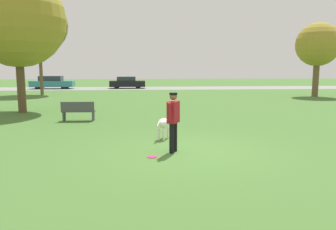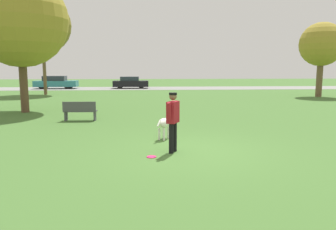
{
  "view_description": "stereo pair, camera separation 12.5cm",
  "coord_description": "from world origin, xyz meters",
  "views": [
    {
      "loc": [
        -1.29,
        -8.65,
        2.25
      ],
      "look_at": [
        -0.53,
        0.75,
        0.9
      ],
      "focal_mm": 35.0,
      "sensor_mm": 36.0,
      "label": 1
    },
    {
      "loc": [
        -1.17,
        -8.66,
        2.25
      ],
      "look_at": [
        -0.53,
        0.75,
        0.9
      ],
      "focal_mm": 35.0,
      "sensor_mm": 36.0,
      "label": 2
    }
  ],
  "objects": [
    {
      "name": "parked_car_teal",
      "position": [
        -11.08,
        28.3,
        0.69
      ],
      "size": [
        4.58,
        1.81,
        1.4
      ],
      "rotation": [
        0.0,
        0.0,
        0.01
      ],
      "color": "teal",
      "rests_on": "ground_plane"
    },
    {
      "name": "person",
      "position": [
        -0.46,
        -0.07,
        0.95
      ],
      "size": [
        0.39,
        0.66,
        1.61
      ],
      "rotation": [
        0.0,
        0.0,
        1.11
      ],
      "color": "black",
      "rests_on": "ground_plane"
    },
    {
      "name": "ground_plane",
      "position": [
        0.0,
        0.0,
        0.0
      ],
      "size": [
        120.0,
        120.0,
        0.0
      ],
      "primitive_type": "plane",
      "color": "#426B2D"
    },
    {
      "name": "tree_near_left",
      "position": [
        -7.39,
        8.53,
        4.63
      ],
      "size": [
        4.72,
        4.72,
        7.01
      ],
      "color": "brown",
      "rests_on": "ground_plane"
    },
    {
      "name": "far_road_strip",
      "position": [
        0.0,
        28.25,
        0.01
      ],
      "size": [
        120.0,
        6.0,
        0.01
      ],
      "color": "gray",
      "rests_on": "ground_plane"
    },
    {
      "name": "tree_far_left",
      "position": [
        -9.74,
        19.97,
        5.81
      ],
      "size": [
        4.72,
        4.72,
        8.18
      ],
      "color": "brown",
      "rests_on": "ground_plane"
    },
    {
      "name": "frisbee",
      "position": [
        -1.04,
        -0.53,
        0.01
      ],
      "size": [
        0.25,
        0.25,
        0.02
      ],
      "color": "#E52366",
      "rests_on": "ground_plane"
    },
    {
      "name": "dog",
      "position": [
        -0.59,
        1.61,
        0.5
      ],
      "size": [
        0.56,
        0.87,
        0.71
      ],
      "rotation": [
        0.0,
        0.0,
        1.08
      ],
      "color": "silver",
      "rests_on": "ground_plane"
    },
    {
      "name": "park_bench",
      "position": [
        -4.01,
        5.5,
        0.45
      ],
      "size": [
        1.41,
        0.44,
        0.84
      ],
      "rotation": [
        0.0,
        0.0,
        3.12
      ],
      "color": "#47474C",
      "rests_on": "ground_plane"
    },
    {
      "name": "parked_car_black",
      "position": [
        -2.87,
        28.32,
        0.65
      ],
      "size": [
        3.91,
        1.76,
        1.32
      ],
      "rotation": [
        0.0,
        0.0,
        0.0
      ],
      "color": "black",
      "rests_on": "ground_plane"
    },
    {
      "name": "tree_far_right",
      "position": [
        12.53,
        16.47,
        4.06
      ],
      "size": [
        3.38,
        3.38,
        5.79
      ],
      "color": "brown",
      "rests_on": "ground_plane"
    }
  ]
}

